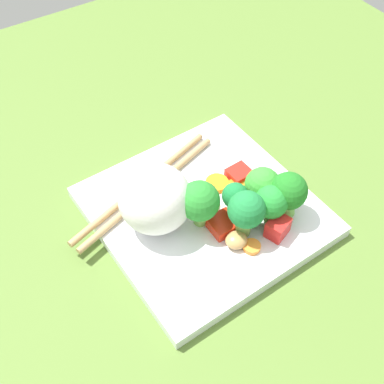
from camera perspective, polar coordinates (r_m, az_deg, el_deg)
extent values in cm
cube|color=#587932|center=(62.14, 1.40, -3.26)|extent=(110.00, 110.00, 2.00)
cube|color=white|center=(60.72, 1.44, -2.25)|extent=(25.59, 25.59, 1.57)
ellipsoid|color=white|center=(55.89, -4.28, -0.80)|extent=(11.06, 11.07, 8.02)
cylinder|color=#72A944|center=(57.56, 1.05, -2.83)|extent=(2.59, 2.30, 2.94)
sphere|color=#2A8C2F|center=(55.11, 0.86, -1.05)|extent=(4.72, 4.72, 4.72)
cylinder|color=#67A555|center=(58.71, 4.73, -1.90)|extent=(1.87, 1.77, 2.42)
sphere|color=#1C7C3A|center=(56.92, 5.01, -0.42)|extent=(3.10, 3.10, 3.10)
cylinder|color=#71C04D|center=(59.55, 10.85, -1.66)|extent=(2.38, 2.73, 2.94)
sphere|color=#217822|center=(57.62, 11.09, 0.12)|extent=(4.49, 4.49, 4.49)
cylinder|color=#579948|center=(60.37, 8.14, -0.72)|extent=(1.25, 1.25, 1.92)
sphere|color=green|center=(58.50, 8.16, 0.82)|extent=(4.29, 4.29, 4.29)
cylinder|color=#73B44F|center=(58.53, 8.76, -2.68)|extent=(1.25, 1.44, 2.45)
sphere|color=green|center=(56.69, 9.13, -1.16)|extent=(3.94, 3.94, 3.94)
cylinder|color=#70A44C|center=(57.14, 5.94, -3.89)|extent=(2.36, 2.13, 2.71)
sphere|color=#21823D|center=(54.88, 6.33, -2.03)|extent=(4.34, 4.34, 4.34)
cylinder|color=orange|center=(56.70, 6.93, -6.30)|extent=(2.80, 2.80, 0.63)
cylinder|color=orange|center=(61.87, 4.97, 0.48)|extent=(3.02, 3.02, 0.70)
cylinder|color=orange|center=(60.27, 1.69, -1.18)|extent=(2.84, 2.84, 0.57)
cylinder|color=orange|center=(62.28, 2.92, 1.01)|extent=(3.73, 3.73, 0.61)
cylinder|color=orange|center=(62.66, 7.65, 0.82)|extent=(3.74, 3.74, 0.49)
cylinder|color=orange|center=(60.03, 6.46, -1.73)|extent=(3.07, 3.07, 0.75)
cube|color=red|center=(57.65, 9.88, -4.06)|extent=(2.90, 3.22, 2.34)
cube|color=red|center=(63.10, 5.47, 2.08)|extent=(2.74, 2.93, 1.27)
cube|color=red|center=(57.60, 3.27, -3.93)|extent=(3.15, 3.11, 1.41)
ellipsoid|color=tan|center=(56.32, 4.85, -5.72)|extent=(2.94, 3.06, 1.59)
ellipsoid|color=tan|center=(61.63, 9.65, 0.59)|extent=(2.89, 3.14, 2.19)
cylinder|color=tan|center=(62.16, -5.91, 0.78)|extent=(7.65, 22.68, 0.83)
cylinder|color=tan|center=(61.45, -4.94, 0.13)|extent=(7.65, 22.68, 0.83)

